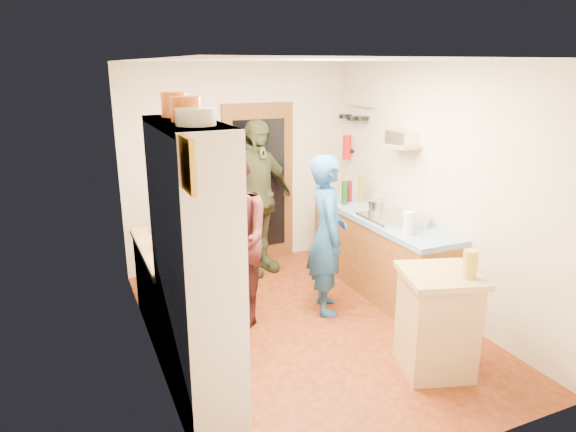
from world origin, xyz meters
TOP-DOWN VIEW (x-y plane):
  - floor at (0.00, 0.00)m, footprint 3.00×4.00m
  - ceiling at (0.00, 0.00)m, footprint 3.00×4.00m
  - wall_back at (0.00, 2.01)m, footprint 3.00×0.02m
  - wall_front at (0.00, -2.01)m, footprint 3.00×0.02m
  - wall_left at (-1.51, 0.00)m, footprint 0.02×4.00m
  - wall_right at (1.51, 0.00)m, footprint 0.02×4.00m
  - door_frame at (0.25, 1.97)m, footprint 0.95×0.06m
  - door_glass at (0.25, 1.94)m, footprint 0.70×0.02m
  - hutch_body at (-1.30, -0.80)m, footprint 0.40×1.20m
  - hutch_top_shelf at (-1.30, -0.80)m, footprint 0.40×1.14m
  - plate_stack at (-1.30, -1.05)m, footprint 0.25×0.25m
  - orange_pot_a at (-1.30, -0.81)m, footprint 0.20×0.20m
  - orange_pot_b at (-1.30, -0.46)m, footprint 0.20×0.20m
  - left_counter_base at (-1.20, 0.45)m, footprint 0.60×1.40m
  - left_counter_top at (-1.20, 0.45)m, footprint 0.64×1.44m
  - toaster at (-1.15, -0.05)m, footprint 0.28×0.20m
  - kettle at (-1.25, 0.36)m, footprint 0.18×0.18m
  - orange_bowl at (-1.12, 0.66)m, footprint 0.23×0.23m
  - chopping_board at (-1.18, 0.99)m, footprint 0.33×0.27m
  - right_counter_base at (1.20, 0.50)m, footprint 0.60×2.20m
  - right_counter_top at (1.20, 0.50)m, footprint 0.62×2.22m
  - hob at (1.20, 0.34)m, footprint 0.55×0.58m
  - pot_on_hob at (1.15, 0.53)m, footprint 0.21×0.21m
  - bottle_a at (1.05, 1.11)m, footprint 0.08×0.08m
  - bottle_b at (1.18, 1.21)m, footprint 0.08×0.08m
  - bottle_c at (1.31, 1.13)m, footprint 0.09×0.09m
  - paper_towel at (1.05, -0.19)m, footprint 0.14×0.14m
  - mixing_bowl at (1.30, 0.02)m, footprint 0.30×0.30m
  - island_base at (0.68, -1.14)m, footprint 0.69×0.69m
  - island_top at (0.68, -1.14)m, footprint 0.78×0.78m
  - cutting_board at (0.64, -1.08)m, footprint 0.42×0.37m
  - oil_jar at (0.81, -1.31)m, footprint 0.15×0.15m
  - pan_rail at (1.46, 1.52)m, footprint 0.02×0.65m
  - pan_hang_a at (1.40, 1.35)m, footprint 0.18×0.18m
  - pan_hang_b at (1.40, 1.55)m, footprint 0.16×0.16m
  - pan_hang_c at (1.40, 1.75)m, footprint 0.17×0.17m
  - wall_shelf at (1.37, 0.45)m, footprint 0.26×0.42m
  - radio at (1.37, 0.45)m, footprint 0.26×0.33m
  - ext_bracket at (1.47, 1.70)m, footprint 0.06×0.10m
  - fire_extinguisher at (1.41, 1.70)m, footprint 0.11×0.11m
  - picture_frame at (-1.48, -1.55)m, footprint 0.03×0.25m
  - person_hob at (0.38, 0.22)m, footprint 0.58×0.72m
  - person_left at (-0.62, 0.41)m, footprint 0.74×0.92m
  - person_back at (0.07, 1.57)m, footprint 1.23×0.83m

SIDE VIEW (x-z plane):
  - floor at x=0.00m, z-range -0.02..0.00m
  - right_counter_base at x=1.20m, z-range 0.00..0.84m
  - left_counter_base at x=-1.20m, z-range 0.00..0.85m
  - island_base at x=0.68m, z-range 0.00..0.86m
  - person_hob at x=0.38m, z-range 0.00..1.70m
  - right_counter_top at x=1.20m, z-range 0.84..0.90m
  - left_counter_top at x=-1.20m, z-range 0.85..0.90m
  - island_top at x=0.68m, z-range 0.86..0.91m
  - cutting_board at x=0.64m, z-range 0.89..0.91m
  - person_left at x=-0.62m, z-range 0.00..1.81m
  - chopping_board at x=-1.18m, z-range 0.90..0.92m
  - hob at x=1.20m, z-range 0.90..0.94m
  - orange_bowl at x=-1.12m, z-range 0.90..0.99m
  - mixing_bowl at x=1.30m, z-range 0.90..1.01m
  - person_back at x=0.07m, z-range 0.00..1.95m
  - kettle at x=-1.25m, z-range 0.90..1.10m
  - toaster at x=-1.15m, z-range 0.90..1.10m
  - pot_on_hob at x=1.15m, z-range 0.94..1.08m
  - paper_towel at x=1.05m, z-range 0.90..1.14m
  - oil_jar at x=0.81m, z-range 0.91..1.14m
  - bottle_b at x=1.18m, z-range 0.90..1.16m
  - bottle_a at x=1.05m, z-range 0.90..1.19m
  - door_frame at x=0.25m, z-range 0.00..2.10m
  - door_glass at x=0.25m, z-range 0.20..1.90m
  - bottle_c at x=1.31m, z-range 0.90..1.23m
  - hutch_body at x=-1.30m, z-range 0.00..2.20m
  - wall_back at x=0.00m, z-range 0.00..2.60m
  - wall_front at x=0.00m, z-range 0.00..2.60m
  - wall_left at x=-1.51m, z-range 0.00..2.60m
  - wall_right at x=1.51m, z-range 0.00..2.60m
  - ext_bracket at x=1.47m, z-range 1.43..1.47m
  - fire_extinguisher at x=1.41m, z-range 1.34..1.66m
  - wall_shelf at x=1.37m, z-range 1.69..1.71m
  - radio at x=1.37m, z-range 1.72..1.86m
  - pan_hang_b at x=1.40m, z-range 1.88..1.92m
  - pan_hang_c at x=1.40m, z-range 1.89..1.93m
  - pan_hang_a at x=1.40m, z-range 1.90..1.94m
  - pan_rail at x=1.46m, z-range 2.04..2.06m
  - picture_frame at x=-1.48m, z-range 1.90..2.20m
  - hutch_top_shelf at x=-1.30m, z-range 2.16..2.20m
  - plate_stack at x=-1.30m, z-range 2.20..2.30m
  - orange_pot_a at x=-1.30m, z-range 2.20..2.36m
  - orange_pot_b at x=-1.30m, z-range 2.20..2.38m
  - ceiling at x=0.00m, z-range 2.60..2.62m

